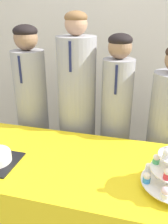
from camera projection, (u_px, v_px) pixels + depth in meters
wall_back at (110, 40)px, 2.53m from camera, size 9.00×0.06×2.70m
table at (73, 205)px, 1.67m from camera, size 1.80×0.76×0.75m
student_0 at (33, 116)px, 2.18m from camera, size 0.28×0.29×1.54m
student_1 at (77, 118)px, 2.07m from camera, size 0.32×0.32×1.64m
student_2 at (115, 127)px, 2.01m from camera, size 0.25×0.25×1.49m
student_3 at (166, 140)px, 1.94m from camera, size 0.32×0.32×1.43m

